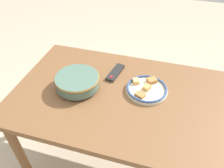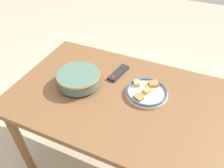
# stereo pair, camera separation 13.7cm
# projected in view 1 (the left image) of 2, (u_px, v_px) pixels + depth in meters

# --- Properties ---
(ground_plane) EXTENTS (8.00, 8.00, 0.00)m
(ground_plane) POSITION_uv_depth(u_px,v_px,m) (119.00, 158.00, 1.86)
(ground_plane) COLOR #B7A88E
(dining_table) EXTENTS (1.37, 0.86, 0.75)m
(dining_table) POSITION_uv_depth(u_px,v_px,m) (121.00, 104.00, 1.42)
(dining_table) COLOR brown
(dining_table) RESTS_ON ground_plane
(noodle_bowl) EXTENTS (0.28, 0.28, 0.09)m
(noodle_bowl) POSITION_uv_depth(u_px,v_px,m) (77.00, 81.00, 1.38)
(noodle_bowl) COLOR #4C6B5B
(noodle_bowl) RESTS_ON dining_table
(food_plate) EXTENTS (0.26, 0.26, 0.04)m
(food_plate) POSITION_uv_depth(u_px,v_px,m) (146.00, 89.00, 1.38)
(food_plate) COLOR beige
(food_plate) RESTS_ON dining_table
(tv_remote) EXTENTS (0.09, 0.20, 0.02)m
(tv_remote) POSITION_uv_depth(u_px,v_px,m) (115.00, 72.00, 1.52)
(tv_remote) COLOR black
(tv_remote) RESTS_ON dining_table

